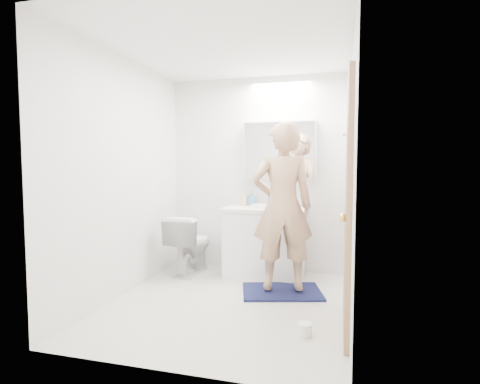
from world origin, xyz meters
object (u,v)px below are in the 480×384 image
(person, at_px, (282,206))
(toilet, at_px, (190,244))
(soap_bottle_a, at_px, (244,197))
(soap_bottle_b, at_px, (252,198))
(toilet_paper_roll, at_px, (305,330))
(vanity_cabinet, at_px, (265,243))
(medicine_cabinet, at_px, (280,150))
(toothbrush_cup, at_px, (281,203))

(person, bearing_deg, toilet, -35.15)
(soap_bottle_a, height_order, soap_bottle_b, soap_bottle_a)
(toilet, height_order, toilet_paper_roll, toilet)
(vanity_cabinet, xyz_separation_m, medicine_cabinet, (0.14, 0.21, 1.11))
(vanity_cabinet, distance_m, person, 0.80)
(medicine_cabinet, relative_size, toothbrush_cup, 8.87)
(vanity_cabinet, xyz_separation_m, toothbrush_cup, (0.16, 0.16, 0.48))
(vanity_cabinet, distance_m, soap_bottle_a, 0.63)
(toilet_paper_roll, bearing_deg, medicine_cabinet, 105.61)
(soap_bottle_b, relative_size, toilet_paper_roll, 1.64)
(soap_bottle_a, distance_m, soap_bottle_b, 0.10)
(vanity_cabinet, height_order, medicine_cabinet, medicine_cabinet)
(vanity_cabinet, xyz_separation_m, person, (0.29, -0.54, 0.51))
(medicine_cabinet, height_order, person, medicine_cabinet)
(vanity_cabinet, xyz_separation_m, soap_bottle_a, (-0.30, 0.15, 0.53))
(toilet, relative_size, toilet_paper_roll, 6.53)
(medicine_cabinet, distance_m, soap_bottle_b, 0.68)
(soap_bottle_a, bearing_deg, person, -49.71)
(toilet, xyz_separation_m, toilet_paper_roll, (1.51, -1.36, -0.31))
(medicine_cabinet, height_order, toilet, medicine_cabinet)
(medicine_cabinet, bearing_deg, person, -78.59)
(person, relative_size, toothbrush_cup, 17.16)
(medicine_cabinet, distance_m, toilet, 1.58)
(soap_bottle_b, xyz_separation_m, toothbrush_cup, (0.36, -0.02, -0.04))
(person, height_order, toothbrush_cup, person)
(soap_bottle_b, xyz_separation_m, toilet_paper_roll, (0.81, -1.66, -0.86))
(soap_bottle_a, xyz_separation_m, soap_bottle_b, (0.10, 0.03, -0.01))
(vanity_cabinet, distance_m, soap_bottle_b, 0.59)
(soap_bottle_b, relative_size, toothbrush_cup, 1.81)
(medicine_cabinet, distance_m, toilet_paper_roll, 2.27)
(toilet, height_order, soap_bottle_a, soap_bottle_a)
(soap_bottle_b, bearing_deg, toilet, -157.26)
(soap_bottle_a, bearing_deg, medicine_cabinet, 7.84)
(medicine_cabinet, height_order, soap_bottle_a, medicine_cabinet)
(toothbrush_cup, bearing_deg, toilet_paper_roll, -74.70)
(person, bearing_deg, toothbrush_cup, -95.06)
(medicine_cabinet, xyz_separation_m, person, (0.15, -0.75, -0.60))
(person, relative_size, soap_bottle_a, 8.38)
(toilet, relative_size, soap_bottle_b, 3.99)
(vanity_cabinet, bearing_deg, soap_bottle_a, 153.34)
(soap_bottle_a, bearing_deg, vanity_cabinet, -26.66)
(toothbrush_cup, bearing_deg, vanity_cabinet, -135.13)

